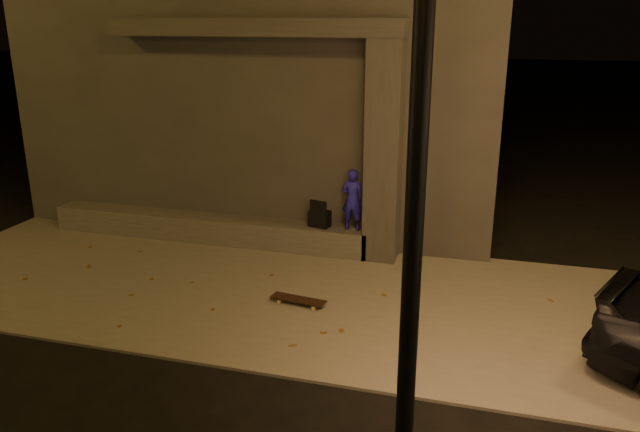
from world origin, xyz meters
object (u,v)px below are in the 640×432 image
(backpack, at_px, (320,217))
(skateboard, at_px, (298,300))
(skateboarder, at_px, (353,200))

(backpack, bearing_deg, skateboard, -68.94)
(skateboarder, height_order, backpack, skateboarder)
(skateboarder, relative_size, skateboard, 1.28)
(backpack, distance_m, skateboard, 2.22)
(skateboard, bearing_deg, skateboarder, 90.27)
(skateboarder, xyz_separation_m, skateboard, (-0.28, -2.14, -0.91))
(skateboarder, height_order, skateboard, skateboarder)
(skateboarder, bearing_deg, backpack, 1.92)
(skateboard, bearing_deg, backpack, 105.58)
(skateboarder, bearing_deg, skateboard, 84.37)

